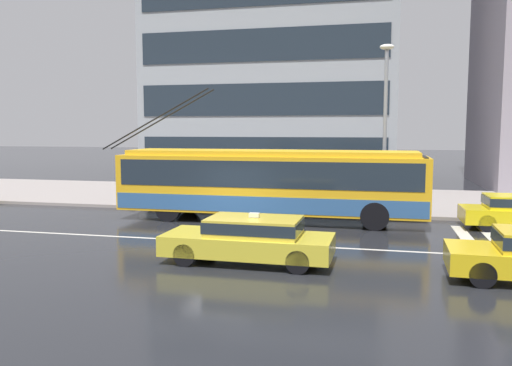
{
  "coord_description": "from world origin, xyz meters",
  "views": [
    {
      "loc": [
        5.23,
        -17.21,
        3.68
      ],
      "look_at": [
        0.31,
        3.75,
        1.44
      ],
      "focal_mm": 36.45,
      "sensor_mm": 36.0,
      "label": 1
    }
  ],
  "objects_px": {
    "bus_shelter": "(259,163)",
    "pedestrian_walking_past": "(231,171)",
    "trolleybus": "(270,182)",
    "pedestrian_approaching_curb": "(253,170)",
    "pedestrian_at_shelter": "(275,170)",
    "pedestrian_waiting_by_pole": "(187,170)",
    "street_lamp": "(385,114)",
    "taxi_oncoming_near": "(250,237)"
  },
  "relations": [
    {
      "from": "trolleybus",
      "to": "taxi_oncoming_near",
      "type": "xyz_separation_m",
      "value": [
        0.81,
        -6.62,
        -0.86
      ]
    },
    {
      "from": "bus_shelter",
      "to": "street_lamp",
      "type": "relative_size",
      "value": 0.5
    },
    {
      "from": "pedestrian_walking_past",
      "to": "taxi_oncoming_near",
      "type": "bearing_deg",
      "value": -70.97
    },
    {
      "from": "bus_shelter",
      "to": "pedestrian_walking_past",
      "type": "distance_m",
      "value": 1.6
    },
    {
      "from": "taxi_oncoming_near",
      "to": "pedestrian_approaching_curb",
      "type": "xyz_separation_m",
      "value": [
        -2.23,
        9.64,
        1.1
      ]
    },
    {
      "from": "trolleybus",
      "to": "pedestrian_at_shelter",
      "type": "bearing_deg",
      "value": 98.1
    },
    {
      "from": "pedestrian_at_shelter",
      "to": "pedestrian_approaching_curb",
      "type": "distance_m",
      "value": 1.29
    },
    {
      "from": "taxi_oncoming_near",
      "to": "pedestrian_waiting_by_pole",
      "type": "distance_m",
      "value": 11.41
    },
    {
      "from": "pedestrian_at_shelter",
      "to": "pedestrian_walking_past",
      "type": "height_order",
      "value": "pedestrian_walking_past"
    },
    {
      "from": "pedestrian_at_shelter",
      "to": "street_lamp",
      "type": "height_order",
      "value": "street_lamp"
    },
    {
      "from": "pedestrian_at_shelter",
      "to": "pedestrian_approaching_curb",
      "type": "xyz_separation_m",
      "value": [
        -0.85,
        -0.97,
        0.06
      ]
    },
    {
      "from": "taxi_oncoming_near",
      "to": "trolleybus",
      "type": "bearing_deg",
      "value": 97.01
    },
    {
      "from": "pedestrian_walking_past",
      "to": "pedestrian_waiting_by_pole",
      "type": "xyz_separation_m",
      "value": [
        -2.37,
        0.57,
        -0.07
      ]
    },
    {
      "from": "bus_shelter",
      "to": "pedestrian_walking_past",
      "type": "bearing_deg",
      "value": -133.51
    },
    {
      "from": "bus_shelter",
      "to": "street_lamp",
      "type": "height_order",
      "value": "street_lamp"
    },
    {
      "from": "taxi_oncoming_near",
      "to": "street_lamp",
      "type": "relative_size",
      "value": 0.66
    },
    {
      "from": "taxi_oncoming_near",
      "to": "pedestrian_at_shelter",
      "type": "distance_m",
      "value": 10.75
    },
    {
      "from": "pedestrian_waiting_by_pole",
      "to": "street_lamp",
      "type": "bearing_deg",
      "value": -4.4
    },
    {
      "from": "trolleybus",
      "to": "bus_shelter",
      "type": "relative_size",
      "value": 3.76
    },
    {
      "from": "bus_shelter",
      "to": "pedestrian_at_shelter",
      "type": "bearing_deg",
      "value": 10.88
    },
    {
      "from": "taxi_oncoming_near",
      "to": "pedestrian_walking_past",
      "type": "xyz_separation_m",
      "value": [
        -3.22,
        9.33,
        1.06
      ]
    },
    {
      "from": "pedestrian_at_shelter",
      "to": "pedestrian_waiting_by_pole",
      "type": "relative_size",
      "value": 1.03
    },
    {
      "from": "taxi_oncoming_near",
      "to": "pedestrian_at_shelter",
      "type": "height_order",
      "value": "pedestrian_at_shelter"
    },
    {
      "from": "pedestrian_at_shelter",
      "to": "street_lamp",
      "type": "relative_size",
      "value": 0.27
    },
    {
      "from": "bus_shelter",
      "to": "trolleybus",
      "type": "bearing_deg",
      "value": -70.96
    },
    {
      "from": "pedestrian_at_shelter",
      "to": "street_lamp",
      "type": "bearing_deg",
      "value": -15.82
    },
    {
      "from": "pedestrian_walking_past",
      "to": "street_lamp",
      "type": "height_order",
      "value": "street_lamp"
    },
    {
      "from": "taxi_oncoming_near",
      "to": "bus_shelter",
      "type": "height_order",
      "value": "bus_shelter"
    },
    {
      "from": "trolleybus",
      "to": "street_lamp",
      "type": "height_order",
      "value": "street_lamp"
    },
    {
      "from": "trolleybus",
      "to": "pedestrian_walking_past",
      "type": "bearing_deg",
      "value": 131.64
    },
    {
      "from": "street_lamp",
      "to": "pedestrian_waiting_by_pole",
      "type": "bearing_deg",
      "value": 175.6
    },
    {
      "from": "street_lamp",
      "to": "pedestrian_at_shelter",
      "type": "bearing_deg",
      "value": 164.18
    },
    {
      "from": "pedestrian_approaching_curb",
      "to": "street_lamp",
      "type": "xyz_separation_m",
      "value": [
        5.87,
        -0.46,
        2.5
      ]
    },
    {
      "from": "trolleybus",
      "to": "street_lamp",
      "type": "xyz_separation_m",
      "value": [
        4.46,
        2.56,
        2.73
      ]
    },
    {
      "from": "trolleybus",
      "to": "pedestrian_at_shelter",
      "type": "distance_m",
      "value": 4.03
    },
    {
      "from": "trolleybus",
      "to": "pedestrian_approaching_curb",
      "type": "relative_size",
      "value": 6.52
    },
    {
      "from": "trolleybus",
      "to": "pedestrian_waiting_by_pole",
      "type": "height_order",
      "value": "trolleybus"
    },
    {
      "from": "pedestrian_at_shelter",
      "to": "pedestrian_waiting_by_pole",
      "type": "height_order",
      "value": "pedestrian_at_shelter"
    },
    {
      "from": "pedestrian_walking_past",
      "to": "street_lamp",
      "type": "bearing_deg",
      "value": -1.18
    },
    {
      "from": "trolleybus",
      "to": "taxi_oncoming_near",
      "type": "height_order",
      "value": "trolleybus"
    },
    {
      "from": "bus_shelter",
      "to": "pedestrian_waiting_by_pole",
      "type": "xyz_separation_m",
      "value": [
        -3.45,
        -0.57,
        -0.39
      ]
    },
    {
      "from": "pedestrian_approaching_curb",
      "to": "pedestrian_waiting_by_pole",
      "type": "relative_size",
      "value": 1.08
    }
  ]
}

